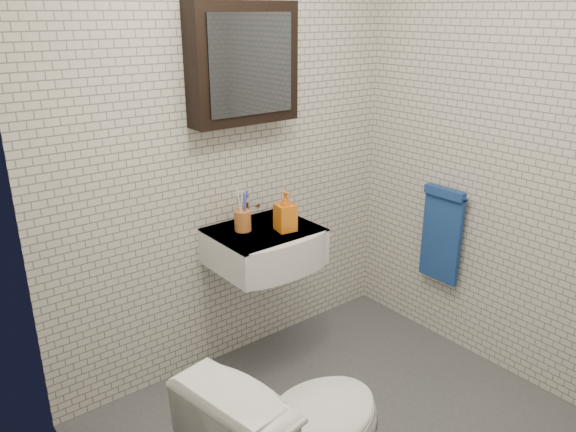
{
  "coord_description": "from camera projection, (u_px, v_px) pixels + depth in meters",
  "views": [
    {
      "loc": [
        -1.59,
        -1.5,
        1.96
      ],
      "look_at": [
        -0.04,
        0.45,
        1.04
      ],
      "focal_mm": 35.0,
      "sensor_mm": 36.0,
      "label": 1
    }
  ],
  "objects": [
    {
      "name": "faucet",
      "position": [
        247.0,
        209.0,
        3.1
      ],
      "size": [
        0.06,
        0.2,
        0.15
      ],
      "color": "silver",
      "rests_on": "washbasin"
    },
    {
      "name": "room_shell",
      "position": [
        367.0,
        143.0,
        2.2
      ],
      "size": [
        2.22,
        2.02,
        2.51
      ],
      "color": "silver",
      "rests_on": "ground"
    },
    {
      "name": "soap_bottle",
      "position": [
        285.0,
        211.0,
        2.96
      ],
      "size": [
        0.11,
        0.12,
        0.22
      ],
      "primitive_type": "imported",
      "rotation": [
        0.0,
        0.0,
        -0.17
      ],
      "color": "orange",
      "rests_on": "washbasin"
    },
    {
      "name": "towel_rail",
      "position": [
        442.0,
        231.0,
        3.32
      ],
      "size": [
        0.09,
        0.3,
        0.58
      ],
      "color": "silver",
      "rests_on": "room_shell"
    },
    {
      "name": "mirror_cabinet",
      "position": [
        243.0,
        64.0,
        2.83
      ],
      "size": [
        0.6,
        0.15,
        0.6
      ],
      "color": "black",
      "rests_on": "room_shell"
    },
    {
      "name": "toothbrush_cup",
      "position": [
        243.0,
        220.0,
        2.97
      ],
      "size": [
        0.11,
        0.11,
        0.24
      ],
      "rotation": [
        0.0,
        0.0,
        -0.27
      ],
      "color": "#B6662D",
      "rests_on": "washbasin"
    },
    {
      "name": "washbasin",
      "position": [
        268.0,
        247.0,
        3.01
      ],
      "size": [
        0.55,
        0.5,
        0.2
      ],
      "color": "white",
      "rests_on": "room_shell"
    }
  ]
}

